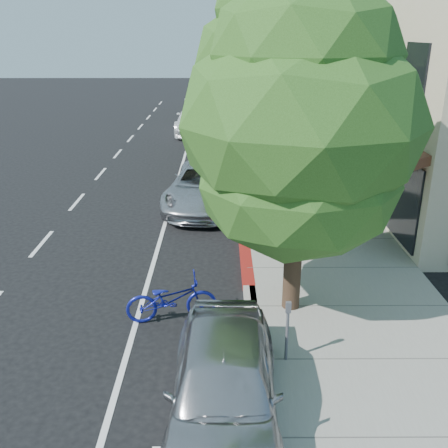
{
  "coord_description": "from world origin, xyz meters",
  "views": [
    {
      "loc": [
        -0.69,
        -12.04,
        6.07
      ],
      "look_at": [
        -0.62,
        0.15,
        1.35
      ],
      "focal_mm": 40.0,
      "sensor_mm": 36.0,
      "label": 1
    }
  ],
  "objects_px": {
    "street_tree_3": "(251,56)",
    "bicycle": "(172,299)",
    "street_tree_0": "(300,126)",
    "street_tree_4": "(246,55)",
    "dark_suv_far": "(217,115)",
    "near_car_a": "(224,385)",
    "street_tree_5": "(242,49)",
    "dark_sedan": "(225,138)",
    "street_tree_1": "(273,67)",
    "white_pickup": "(198,118)",
    "pedestrian": "(321,156)",
    "street_tree_2": "(259,67)",
    "cyclist": "(233,204)",
    "silver_suv": "(206,186)"
  },
  "relations": [
    {
      "from": "street_tree_5",
      "to": "silver_suv",
      "type": "xyz_separation_m",
      "value": [
        -2.15,
        -22.5,
        -4.0
      ]
    },
    {
      "from": "silver_suv",
      "to": "dark_suv_far",
      "type": "xyz_separation_m",
      "value": [
        0.26,
        16.99,
        -0.04
      ]
    },
    {
      "from": "street_tree_5",
      "to": "dark_sedan",
      "type": "distance_m",
      "value": 14.17
    },
    {
      "from": "street_tree_4",
      "to": "near_car_a",
      "type": "distance_m",
      "value": 27.81
    },
    {
      "from": "street_tree_0",
      "to": "white_pickup",
      "type": "distance_m",
      "value": 22.57
    },
    {
      "from": "street_tree_4",
      "to": "pedestrian",
      "type": "height_order",
      "value": "street_tree_4"
    },
    {
      "from": "near_car_a",
      "to": "dark_suv_far",
      "type": "bearing_deg",
      "value": 92.16
    },
    {
      "from": "street_tree_2",
      "to": "street_tree_1",
      "type": "bearing_deg",
      "value": -90.0
    },
    {
      "from": "dark_suv_far",
      "to": "street_tree_1",
      "type": "bearing_deg",
      "value": -82.06
    },
    {
      "from": "street_tree_4",
      "to": "street_tree_5",
      "type": "bearing_deg",
      "value": 90.0
    },
    {
      "from": "cyclist",
      "to": "near_car_a",
      "type": "height_order",
      "value": "cyclist"
    },
    {
      "from": "street_tree_0",
      "to": "pedestrian",
      "type": "height_order",
      "value": "street_tree_0"
    },
    {
      "from": "street_tree_1",
      "to": "white_pickup",
      "type": "distance_m",
      "value": 16.91
    },
    {
      "from": "street_tree_0",
      "to": "near_car_a",
      "type": "xyz_separation_m",
      "value": [
        -1.55,
        -3.5,
        -3.53
      ]
    },
    {
      "from": "street_tree_0",
      "to": "dark_sedan",
      "type": "relative_size",
      "value": 1.67
    },
    {
      "from": "street_tree_0",
      "to": "bicycle",
      "type": "distance_m",
      "value": 4.64
    },
    {
      "from": "street_tree_5",
      "to": "dark_sedan",
      "type": "xyz_separation_m",
      "value": [
        -1.4,
        -13.5,
        -4.07
      ]
    },
    {
      "from": "street_tree_0",
      "to": "street_tree_3",
      "type": "relative_size",
      "value": 0.92
    },
    {
      "from": "street_tree_0",
      "to": "street_tree_2",
      "type": "height_order",
      "value": "street_tree_2"
    },
    {
      "from": "street_tree_0",
      "to": "dark_suv_far",
      "type": "height_order",
      "value": "street_tree_0"
    },
    {
      "from": "pedestrian",
      "to": "near_car_a",
      "type": "bearing_deg",
      "value": 52.22
    },
    {
      "from": "street_tree_3",
      "to": "bicycle",
      "type": "bearing_deg",
      "value": -98.38
    },
    {
      "from": "cyclist",
      "to": "near_car_a",
      "type": "xyz_separation_m",
      "value": [
        -0.35,
        -8.5,
        -0.18
      ]
    },
    {
      "from": "street_tree_0",
      "to": "street_tree_3",
      "type": "height_order",
      "value": "street_tree_3"
    },
    {
      "from": "street_tree_3",
      "to": "bicycle",
      "type": "height_order",
      "value": "street_tree_3"
    },
    {
      "from": "bicycle",
      "to": "dark_suv_far",
      "type": "bearing_deg",
      "value": -11.12
    },
    {
      "from": "street_tree_1",
      "to": "bicycle",
      "type": "relative_size",
      "value": 4.05
    },
    {
      "from": "pedestrian",
      "to": "dark_suv_far",
      "type": "bearing_deg",
      "value": -92.53
    },
    {
      "from": "street_tree_1",
      "to": "silver_suv",
      "type": "height_order",
      "value": "street_tree_1"
    },
    {
      "from": "dark_suv_far",
      "to": "near_car_a",
      "type": "xyz_separation_m",
      "value": [
        0.34,
        -27.99,
        0.03
      ]
    },
    {
      "from": "street_tree_4",
      "to": "near_car_a",
      "type": "bearing_deg",
      "value": -93.23
    },
    {
      "from": "street_tree_0",
      "to": "silver_suv",
      "type": "bearing_deg",
      "value": 106.03
    },
    {
      "from": "dark_suv_far",
      "to": "near_car_a",
      "type": "bearing_deg",
      "value": -87.2
    },
    {
      "from": "dark_suv_far",
      "to": "street_tree_5",
      "type": "bearing_deg",
      "value": 73.11
    },
    {
      "from": "street_tree_4",
      "to": "white_pickup",
      "type": "relative_size",
      "value": 1.18
    },
    {
      "from": "street_tree_0",
      "to": "bicycle",
      "type": "xyz_separation_m",
      "value": [
        -2.7,
        -0.33,
        -3.77
      ]
    },
    {
      "from": "street_tree_0",
      "to": "bicycle",
      "type": "bearing_deg",
      "value": -173.06
    },
    {
      "from": "bicycle",
      "to": "dark_suv_far",
      "type": "distance_m",
      "value": 24.83
    },
    {
      "from": "street_tree_3",
      "to": "street_tree_4",
      "type": "height_order",
      "value": "street_tree_3"
    },
    {
      "from": "dark_sedan",
      "to": "near_car_a",
      "type": "height_order",
      "value": "near_car_a"
    },
    {
      "from": "street_tree_2",
      "to": "cyclist",
      "type": "relative_size",
      "value": 4.06
    },
    {
      "from": "street_tree_5",
      "to": "bicycle",
      "type": "relative_size",
      "value": 3.94
    },
    {
      "from": "bicycle",
      "to": "dark_sedan",
      "type": "relative_size",
      "value": 0.47
    },
    {
      "from": "street_tree_2",
      "to": "street_tree_5",
      "type": "distance_m",
      "value": 18.0
    },
    {
      "from": "street_tree_1",
      "to": "near_car_a",
      "type": "bearing_deg",
      "value": -99.27
    },
    {
      "from": "cyclist",
      "to": "silver_suv",
      "type": "bearing_deg",
      "value": 16.31
    },
    {
      "from": "street_tree_2",
      "to": "bicycle",
      "type": "bearing_deg",
      "value": -102.35
    },
    {
      "from": "white_pickup",
      "to": "pedestrian",
      "type": "bearing_deg",
      "value": -60.83
    },
    {
      "from": "street_tree_4",
      "to": "dark_suv_far",
      "type": "relative_size",
      "value": 1.71
    },
    {
      "from": "cyclist",
      "to": "dark_suv_far",
      "type": "xyz_separation_m",
      "value": [
        -0.69,
        19.49,
        -0.21
      ]
    }
  ]
}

